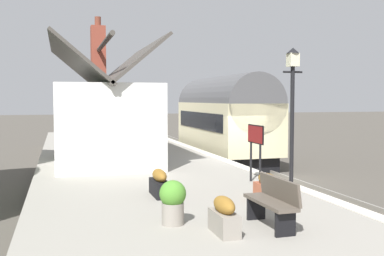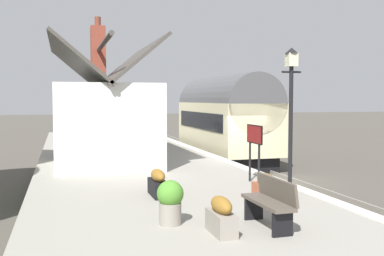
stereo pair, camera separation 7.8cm
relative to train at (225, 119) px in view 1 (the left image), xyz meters
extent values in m
plane|color=#4C473F|center=(-5.09, 0.90, -2.21)|extent=(160.00, 160.00, 0.00)
cube|color=gray|center=(-5.09, 5.29, -1.75)|extent=(32.00, 6.78, 0.93)
cube|color=beige|center=(-5.09, 2.08, -1.28)|extent=(32.00, 0.36, 0.02)
cube|color=gray|center=(-5.09, -0.72, -2.14)|extent=(52.00, 0.08, 0.14)
cube|color=gray|center=(-5.09, 0.72, -2.14)|extent=(52.00, 0.08, 0.14)
cube|color=black|center=(-0.01, 0.00, -1.86)|extent=(7.42, 2.29, 0.70)
cube|color=beige|center=(-0.01, 0.00, -0.36)|extent=(8.07, 2.70, 2.30)
cylinder|color=#515154|center=(-0.01, 0.00, 0.79)|extent=(8.07, 2.65, 2.65)
cube|color=black|center=(-0.01, 1.36, -0.08)|extent=(6.86, 0.03, 0.80)
cylinder|color=black|center=(2.41, 0.00, -1.86)|extent=(0.70, 2.16, 0.70)
cylinder|color=black|center=(-2.43, 0.00, -1.86)|extent=(0.70, 2.16, 0.70)
cube|color=black|center=(4.05, 0.00, 0.04)|extent=(0.04, 2.16, 0.90)
cylinder|color=#F2EDCC|center=(4.07, 0.00, -0.94)|extent=(0.06, 0.24, 0.24)
cube|color=red|center=(4.11, 0.00, -1.39)|extent=(0.16, 2.56, 0.24)
cube|color=white|center=(-4.75, 6.40, 0.09)|extent=(5.98, 3.34, 2.75)
cube|color=#47423D|center=(-4.75, 5.57, 2.18)|extent=(6.48, 1.93, 1.65)
cube|color=#47423D|center=(-4.75, 7.24, 2.18)|extent=(6.48, 1.93, 1.65)
cylinder|color=#47423D|center=(-4.75, 6.40, 2.88)|extent=(6.48, 0.16, 0.16)
cube|color=brown|center=(-2.88, 6.40, 2.65)|extent=(0.56, 0.56, 2.37)
cylinder|color=brown|center=(-2.88, 6.40, 4.02)|extent=(0.24, 0.24, 0.36)
cube|color=slate|center=(-4.79, 4.71, -0.23)|extent=(0.90, 0.06, 2.10)
cube|color=slate|center=(-6.19, 4.71, 0.42)|extent=(0.80, 0.05, 1.10)
cube|color=slate|center=(-3.39, 4.71, 0.42)|extent=(0.80, 0.05, 1.10)
cube|color=brown|center=(-14.13, 4.38, -0.83)|extent=(1.41, 0.42, 0.06)
cube|color=brown|center=(-14.12, 4.20, -0.60)|extent=(1.40, 0.13, 0.40)
cube|color=black|center=(-14.69, 4.37, -1.06)|extent=(0.07, 0.36, 0.44)
cube|color=black|center=(-13.57, 4.39, -1.06)|extent=(0.07, 0.36, 0.44)
cube|color=brown|center=(2.28, 4.27, -0.83)|extent=(1.41, 0.42, 0.06)
cube|color=brown|center=(2.28, 4.09, -0.60)|extent=(1.40, 0.13, 0.40)
cube|color=black|center=(1.72, 4.28, -1.06)|extent=(0.07, 0.36, 0.44)
cube|color=black|center=(2.84, 4.27, -1.06)|extent=(0.07, 0.36, 0.44)
cube|color=brown|center=(4.32, 4.21, -0.83)|extent=(1.42, 0.46, 0.06)
cube|color=brown|center=(4.32, 4.03, -0.60)|extent=(1.40, 0.17, 0.40)
cube|color=black|center=(3.77, 4.24, -1.06)|extent=(0.08, 0.36, 0.44)
cube|color=black|center=(4.88, 4.19, -1.06)|extent=(0.08, 0.36, 0.44)
cube|color=black|center=(-11.02, 5.70, -1.10)|extent=(0.97, 0.32, 0.37)
ellipsoid|color=olive|center=(-11.02, 5.70, -0.80)|extent=(0.87, 0.29, 0.29)
cube|color=gray|center=(-14.26, 5.28, -1.10)|extent=(0.79, 0.32, 0.37)
ellipsoid|color=olive|center=(-14.26, 5.28, -0.79)|extent=(0.71, 0.29, 0.29)
cylinder|color=black|center=(5.71, 5.50, -1.12)|extent=(0.48, 0.48, 0.32)
ellipsoid|color=#3D8438|center=(5.71, 5.50, -0.73)|extent=(0.65, 0.65, 0.73)
cone|color=#B8273F|center=(5.71, 5.50, -0.51)|extent=(0.12, 0.12, 0.26)
cylinder|color=gray|center=(-13.46, 5.97, -1.09)|extent=(0.40, 0.40, 0.39)
ellipsoid|color=#4C8C2D|center=(-13.46, 5.97, -0.72)|extent=(0.48, 0.48, 0.48)
cone|color=#BB5434|center=(-13.46, 5.97, -0.55)|extent=(0.10, 0.10, 0.19)
cube|color=#9E5138|center=(-11.99, 3.39, -1.12)|extent=(0.96, 0.32, 0.32)
ellipsoid|color=olive|center=(-11.99, 3.39, -0.85)|extent=(0.86, 0.29, 0.29)
cylinder|color=black|center=(-11.44, 2.50, 0.25)|extent=(0.10, 0.10, 3.06)
cylinder|color=black|center=(-11.44, 2.50, 1.63)|extent=(0.05, 0.50, 0.05)
cube|color=beige|center=(-11.44, 2.50, 1.92)|extent=(0.24, 0.24, 0.32)
cone|color=black|center=(-11.44, 2.50, 2.14)|extent=(0.32, 0.32, 0.14)
cylinder|color=black|center=(-10.45, 2.88, -0.73)|extent=(0.06, 0.06, 1.10)
cylinder|color=black|center=(-9.85, 2.88, -0.73)|extent=(0.06, 0.06, 1.10)
cube|color=maroon|center=(-10.15, 2.88, 0.04)|extent=(0.90, 0.06, 0.44)
cube|color=black|center=(-10.15, 2.88, 0.04)|extent=(0.96, 0.03, 0.50)
camera|label=1|loc=(-21.35, 7.90, 0.98)|focal=42.69mm
camera|label=2|loc=(-21.37, 7.82, 0.98)|focal=42.69mm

